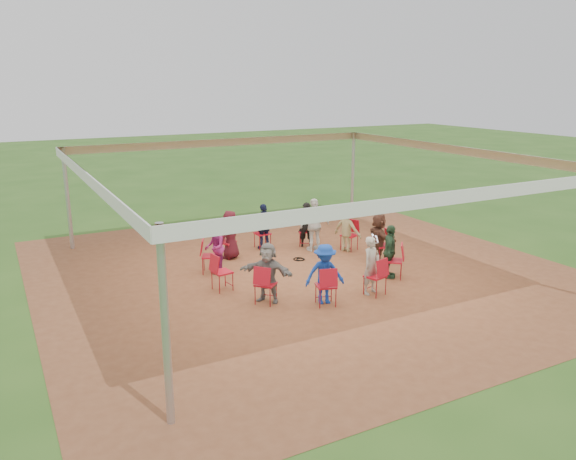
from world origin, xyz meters
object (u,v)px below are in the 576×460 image
person_seated_4 (230,235)px  laptop (373,240)px  chair_0 (382,246)px  chair_4 (227,242)px  person_seated_1 (347,228)px  chair_9 (375,276)px  standing_person (315,225)px  person_seated_8 (371,265)px  chair_5 (210,256)px  chair_7 (266,284)px  person_seated_2 (306,225)px  chair_8 (326,286)px  person_seated_3 (264,227)px  person_seated_7 (325,274)px  chair_3 (262,234)px  person_seated_9 (390,252)px  chair_1 (349,235)px  chair_6 (222,272)px  chair_2 (306,231)px  person_seated_6 (268,272)px  person_seated_5 (214,247)px  cable_coil (299,259)px  chair_10 (394,261)px  person_seated_0 (379,238)px

person_seated_4 → laptop: (3.28, -2.19, -0.04)m
chair_0 → chair_4: size_ratio=1.00×
person_seated_1 → laptop: bearing=156.4°
person_seated_1 → chair_9: bearing=132.2°
standing_person → laptop: size_ratio=4.41×
chair_9 → person_seated_8: bearing=90.0°
chair_4 → chair_5: bearing=16.4°
chair_7 → person_seated_2: 4.58m
person_seated_1 → chair_0: bearing=168.7°
chair_8 → person_seated_4: 4.21m
chair_4 → person_seated_4: bearing=90.0°
person_seated_3 → person_seated_7: (-0.64, -4.41, 0.00)m
chair_3 → person_seated_7: person_seated_7 is taller
person_seated_9 → person_seated_7: bearing=147.3°
chair_1 → laptop: bearing=151.5°
chair_6 → person_seated_1: person_seated_1 is taller
person_seated_2 → person_seated_7: (-1.86, -4.05, 0.00)m
chair_4 → person_seated_3: (1.28, 0.25, 0.24)m
chair_1 → chair_2: bearing=16.4°
chair_6 → person_seated_3: person_seated_3 is taller
chair_1 → person_seated_8: bearing=129.6°
chair_1 → person_seated_6: 4.58m
person_seated_1 → person_seated_8: bearing=130.9°
person_seated_5 → cable_coil: person_seated_5 is taller
standing_person → laptop: (0.84, -1.71, -0.14)m
chair_4 → chair_5: (-0.88, -1.01, 0.00)m
chair_2 → chair_9: 4.31m
chair_8 → person_seated_6: person_seated_6 is taller
chair_5 → chair_8: (1.48, -3.26, 0.00)m
person_seated_1 → person_seated_4: same height
person_seated_4 → person_seated_8: (1.84, -4.05, 0.00)m
chair_2 → chair_10: size_ratio=1.00×
person_seated_4 → person_seated_8: size_ratio=1.00×
person_seated_9 → person_seated_6: bearing=130.9°
chair_3 → laptop: bearing=127.8°
chair_6 → person_seated_4: bearing=145.0°
chair_8 → cable_coil: bearing=87.4°
chair_10 → chair_8: bearing=147.3°
person_seated_0 → person_seated_5: same height
chair_4 → person_seated_3: 1.33m
person_seated_2 → person_seated_4: same height
chair_0 → chair_8: (-3.02, -1.93, 0.00)m
chair_0 → person_seated_6: size_ratio=0.66×
person_seated_3 → person_seated_9: bearing=114.5°
person_seated_3 → chair_1: bearing=149.6°
person_seated_6 → person_seated_7: size_ratio=1.00×
chair_6 → chair_10: 4.31m
chair_2 → person_seated_1: (0.76, -1.06, 0.24)m
person_seated_6 → laptop: 3.95m
person_seated_4 → person_seated_8: same height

